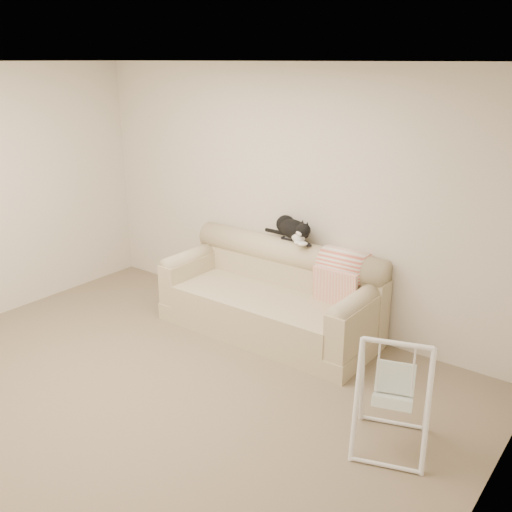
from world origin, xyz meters
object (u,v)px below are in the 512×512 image
(remote_b, at_px, (306,243))
(sofa, at_px, (273,297))
(baby_swing, at_px, (393,394))
(tuxedo_cat, at_px, (293,229))
(remote_a, at_px, (290,239))

(remote_b, bearing_deg, sofa, -135.21)
(sofa, height_order, remote_b, remote_b)
(remote_b, relative_size, baby_swing, 0.20)
(tuxedo_cat, relative_size, baby_swing, 0.75)
(sofa, xyz_separation_m, baby_swing, (1.74, -1.01, 0.06))
(remote_a, xyz_separation_m, tuxedo_cat, (0.03, 0.01, 0.11))
(sofa, relative_size, remote_b, 12.96)
(sofa, distance_m, baby_swing, 2.01)
(baby_swing, bearing_deg, tuxedo_cat, 143.06)
(sofa, xyz_separation_m, tuxedo_cat, (0.05, 0.26, 0.66))
(sofa, distance_m, remote_a, 0.61)
(tuxedo_cat, bearing_deg, remote_a, -153.67)
(remote_a, height_order, remote_b, remote_a)
(remote_b, relative_size, tuxedo_cat, 0.27)
(baby_swing, bearing_deg, remote_b, 140.82)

